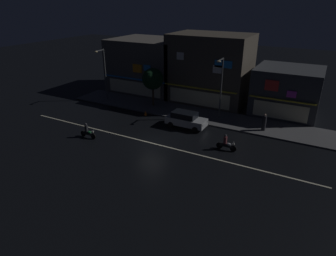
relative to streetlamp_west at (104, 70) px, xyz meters
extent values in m
plane|color=black|center=(12.12, -8.09, -4.13)|extent=(140.00, 140.00, 0.00)
cube|color=beige|center=(12.12, -8.09, -4.12)|extent=(30.79, 0.16, 0.01)
cube|color=#4C4C4F|center=(12.12, 0.85, -4.06)|extent=(32.41, 4.72, 0.14)
cube|color=#56514C|center=(2.40, 7.48, -0.39)|extent=(10.52, 8.45, 7.46)
cube|color=#268CF2|center=(2.40, 3.14, -1.53)|extent=(9.99, 0.24, 0.12)
cube|color=orange|center=(3.06, 3.20, -0.03)|extent=(1.42, 0.08, 1.11)
cube|color=#268CF2|center=(4.63, 3.20, 0.20)|extent=(1.04, 0.08, 0.77)
cube|color=beige|center=(2.40, 3.20, -2.83)|extent=(8.41, 0.06, 1.80)
cube|color=#383A3F|center=(21.84, 6.63, -1.40)|extent=(7.29, 6.76, 5.45)
cube|color=yellow|center=(21.84, 3.14, -1.53)|extent=(6.92, 0.24, 0.12)
cube|color=red|center=(20.59, 3.20, -0.07)|extent=(1.45, 0.08, 1.16)
cube|color=#D83FD8|center=(22.73, 3.20, -0.76)|extent=(0.98, 0.08, 0.71)
cube|color=beige|center=(21.84, 3.20, -2.83)|extent=(5.83, 0.06, 1.80)
cube|color=#4C443A|center=(12.12, 6.70, 0.23)|extent=(10.01, 6.88, 8.71)
cube|color=yellow|center=(12.12, 3.14, -1.53)|extent=(9.51, 0.24, 0.12)
cube|color=white|center=(9.47, 3.20, 2.15)|extent=(0.94, 0.08, 0.89)
cube|color=white|center=(14.33, 3.20, 1.04)|extent=(1.15, 0.08, 0.93)
cube|color=#268CF2|center=(14.97, 3.20, 1.69)|extent=(2.08, 0.08, 0.83)
cube|color=beige|center=(12.12, 3.20, -2.83)|extent=(8.01, 0.06, 1.80)
cylinder|color=#47494C|center=(0.00, 0.23, -0.63)|extent=(0.16, 0.16, 6.71)
cube|color=#47494C|center=(0.00, -0.47, 2.62)|extent=(0.10, 1.40, 0.10)
ellipsoid|color=#F9E099|center=(0.00, -1.17, 2.54)|extent=(0.44, 0.32, 0.20)
cylinder|color=#47494C|center=(15.61, 1.07, -0.57)|extent=(0.16, 0.16, 6.83)
cube|color=#47494C|center=(15.61, 0.37, 2.74)|extent=(0.10, 1.40, 0.10)
ellipsoid|color=#F9E099|center=(15.61, -0.33, 2.66)|extent=(0.44, 0.32, 0.20)
cylinder|color=#232328|center=(20.89, -0.20, -3.19)|extent=(0.41, 0.41, 1.59)
sphere|color=tan|center=(20.89, -0.20, -2.29)|extent=(0.22, 0.22, 0.22)
cylinder|color=#473323|center=(6.77, 1.07, -2.79)|extent=(0.24, 0.24, 2.38)
sphere|color=black|center=(6.77, 1.07, -0.54)|extent=(2.66, 2.66, 2.66)
cube|color=#9EA0A5|center=(13.34, -2.98, -3.44)|extent=(4.30, 1.78, 0.76)
cube|color=black|center=(13.13, -2.98, -2.76)|extent=(2.58, 1.57, 0.60)
cube|color=#F9F2CC|center=(15.45, -2.37, -3.34)|extent=(0.08, 0.20, 0.12)
cube|color=#F9F2CC|center=(15.45, -3.58, -3.34)|extent=(0.08, 0.20, 0.12)
cylinder|color=black|center=(14.76, -2.09, -3.82)|extent=(0.62, 0.20, 0.62)
cylinder|color=black|center=(14.76, -3.87, -3.82)|extent=(0.62, 0.20, 0.62)
cylinder|color=black|center=(11.92, -2.09, -3.82)|extent=(0.62, 0.20, 0.62)
cylinder|color=black|center=(11.92, -3.87, -3.82)|extent=(0.62, 0.20, 0.62)
cylinder|color=black|center=(19.47, -6.00, -3.83)|extent=(0.60, 0.08, 0.60)
cylinder|color=black|center=(18.17, -6.00, -3.83)|extent=(0.60, 0.10, 0.60)
cube|color=black|center=(18.82, -6.00, -3.73)|extent=(1.30, 0.14, 0.20)
ellipsoid|color=#B2B7BC|center=(19.02, -6.00, -3.51)|extent=(0.44, 0.26, 0.24)
cube|color=black|center=(18.62, -6.00, -3.58)|extent=(0.56, 0.22, 0.10)
cylinder|color=slate|center=(19.42, -6.00, -3.28)|extent=(0.03, 0.60, 0.03)
sphere|color=white|center=(19.51, -6.00, -3.38)|extent=(0.14, 0.14, 0.14)
cylinder|color=brown|center=(18.67, -6.00, -3.18)|extent=(0.32, 0.32, 0.70)
sphere|color=#333338|center=(18.67, -6.00, -2.72)|extent=(0.22, 0.22, 0.22)
cylinder|color=black|center=(6.58, -10.03, -3.83)|extent=(0.60, 0.08, 0.60)
cylinder|color=black|center=(5.28, -10.03, -3.83)|extent=(0.60, 0.10, 0.60)
cube|color=black|center=(5.93, -10.03, -3.73)|extent=(1.30, 0.14, 0.20)
ellipsoid|color=#268C3F|center=(6.13, -10.03, -3.51)|extent=(0.44, 0.26, 0.24)
cube|color=black|center=(5.73, -10.03, -3.58)|extent=(0.56, 0.22, 0.10)
cylinder|color=slate|center=(6.53, -10.03, -3.28)|extent=(0.03, 0.60, 0.03)
sphere|color=white|center=(6.62, -10.03, -3.38)|extent=(0.14, 0.14, 0.14)
cylinder|color=#232328|center=(5.78, -10.03, -3.18)|extent=(0.32, 0.32, 0.70)
sphere|color=#333338|center=(5.78, -10.03, -2.72)|extent=(0.22, 0.22, 0.22)
cone|color=orange|center=(7.60, -2.08, -3.85)|extent=(0.36, 0.36, 0.55)
camera|label=1|loc=(25.56, -29.55, 8.55)|focal=31.53mm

